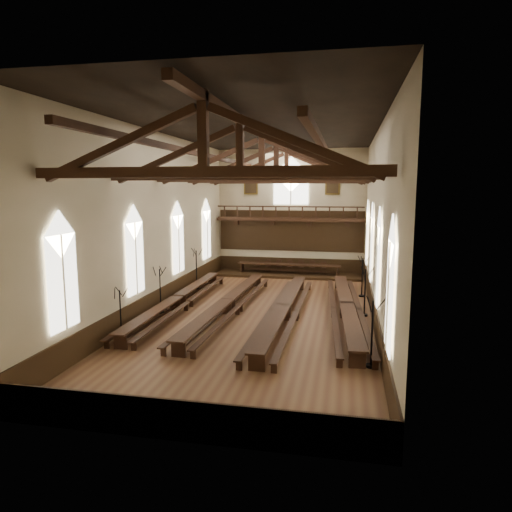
{
  "coord_description": "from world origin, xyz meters",
  "views": [
    {
      "loc": [
        4.46,
        -24.0,
        6.9
      ],
      "look_at": [
        -0.61,
        1.5,
        3.02
      ],
      "focal_mm": 32.0,
      "sensor_mm": 36.0,
      "label": 1
    }
  ],
  "objects_px": {
    "refectory_row_d": "(346,306)",
    "candelabrum_right_far": "(362,284)",
    "high_table": "(289,265)",
    "candelabrum_right_mid": "(365,301)",
    "refectory_row_b": "(228,302)",
    "candelabrum_left_far": "(197,277)",
    "refectory_row_a": "(178,299)",
    "candelabrum_left_mid": "(160,299)",
    "candelabrum_left_near": "(121,324)",
    "candelabrum_right_near": "(372,346)",
    "dais": "(289,275)",
    "refectory_row_c": "(284,308)"
  },
  "relations": [
    {
      "from": "high_table",
      "to": "candelabrum_right_mid",
      "type": "bearing_deg",
      "value": -62.71
    },
    {
      "from": "dais",
      "to": "candelabrum_left_far",
      "type": "xyz_separation_m",
      "value": [
        -5.61,
        -6.02,
        0.77
      ]
    },
    {
      "from": "refectory_row_b",
      "to": "candelabrum_left_far",
      "type": "bearing_deg",
      "value": 124.08
    },
    {
      "from": "dais",
      "to": "candelabrum_left_near",
      "type": "height_order",
      "value": "candelabrum_left_near"
    },
    {
      "from": "candelabrum_left_far",
      "to": "candelabrum_left_near",
      "type": "bearing_deg",
      "value": -90.0
    },
    {
      "from": "candelabrum_left_mid",
      "to": "candelabrum_right_far",
      "type": "relative_size",
      "value": 1.0
    },
    {
      "from": "candelabrum_left_far",
      "to": "candelabrum_right_far",
      "type": "relative_size",
      "value": 1.08
    },
    {
      "from": "refectory_row_d",
      "to": "candelabrum_right_far",
      "type": "relative_size",
      "value": 5.72
    },
    {
      "from": "refectory_row_a",
      "to": "candelabrum_right_mid",
      "type": "distance_m",
      "value": 10.53
    },
    {
      "from": "candelabrum_left_far",
      "to": "refectory_row_a",
      "type": "bearing_deg",
      "value": -83.41
    },
    {
      "from": "candelabrum_left_mid",
      "to": "candelabrum_left_far",
      "type": "bearing_deg",
      "value": 90.0
    },
    {
      "from": "refectory_row_c",
      "to": "refectory_row_d",
      "type": "relative_size",
      "value": 0.99
    },
    {
      "from": "candelabrum_left_mid",
      "to": "candelabrum_left_far",
      "type": "height_order",
      "value": "candelabrum_left_far"
    },
    {
      "from": "refectory_row_b",
      "to": "candelabrum_left_near",
      "type": "xyz_separation_m",
      "value": [
        -3.65,
        -5.4,
        0.17
      ]
    },
    {
      "from": "refectory_row_d",
      "to": "candelabrum_left_near",
      "type": "relative_size",
      "value": 6.17
    },
    {
      "from": "candelabrum_left_near",
      "to": "candelabrum_right_far",
      "type": "bearing_deg",
      "value": 44.02
    },
    {
      "from": "refectory_row_a",
      "to": "candelabrum_left_near",
      "type": "relative_size",
      "value": 5.92
    },
    {
      "from": "high_table",
      "to": "candelabrum_left_near",
      "type": "distance_m",
      "value": 17.71
    },
    {
      "from": "high_table",
      "to": "refectory_row_a",
      "type": "bearing_deg",
      "value": -114.37
    },
    {
      "from": "candelabrum_left_mid",
      "to": "candelabrum_right_near",
      "type": "height_order",
      "value": "candelabrum_right_near"
    },
    {
      "from": "refectory_row_c",
      "to": "refectory_row_d",
      "type": "height_order",
      "value": "refectory_row_d"
    },
    {
      "from": "candelabrum_left_near",
      "to": "refectory_row_d",
      "type": "bearing_deg",
      "value": 29.68
    },
    {
      "from": "refectory_row_d",
      "to": "candelabrum_right_near",
      "type": "height_order",
      "value": "candelabrum_right_near"
    },
    {
      "from": "dais",
      "to": "candelabrum_left_far",
      "type": "bearing_deg",
      "value": -133.02
    },
    {
      "from": "refectory_row_b",
      "to": "candelabrum_left_far",
      "type": "height_order",
      "value": "candelabrum_left_far"
    },
    {
      "from": "refectory_row_d",
      "to": "candelabrum_right_mid",
      "type": "bearing_deg",
      "value": 22.3
    },
    {
      "from": "refectory_row_d",
      "to": "candelabrum_right_near",
      "type": "bearing_deg",
      "value": -81.93
    },
    {
      "from": "refectory_row_b",
      "to": "candelabrum_right_far",
      "type": "xyz_separation_m",
      "value": [
        7.45,
        5.33,
        0.23
      ]
    },
    {
      "from": "refectory_row_b",
      "to": "candelabrum_left_mid",
      "type": "relative_size",
      "value": 5.62
    },
    {
      "from": "dais",
      "to": "high_table",
      "type": "distance_m",
      "value": 0.74
    },
    {
      "from": "refectory_row_d",
      "to": "candelabrum_left_near",
      "type": "bearing_deg",
      "value": -150.32
    },
    {
      "from": "dais",
      "to": "candelabrum_left_far",
      "type": "distance_m",
      "value": 8.26
    },
    {
      "from": "refectory_row_a",
      "to": "high_table",
      "type": "distance_m",
      "value": 12.19
    },
    {
      "from": "refectory_row_d",
      "to": "candelabrum_left_near",
      "type": "distance_m",
      "value": 11.65
    },
    {
      "from": "refectory_row_a",
      "to": "candelabrum_left_far",
      "type": "distance_m",
      "value": 5.12
    },
    {
      "from": "candelabrum_right_near",
      "to": "high_table",
      "type": "bearing_deg",
      "value": 106.98
    },
    {
      "from": "dais",
      "to": "candelabrum_right_mid",
      "type": "bearing_deg",
      "value": -62.71
    },
    {
      "from": "candelabrum_right_near",
      "to": "candelabrum_right_mid",
      "type": "bearing_deg",
      "value": 90.0
    },
    {
      "from": "refectory_row_d",
      "to": "candelabrum_right_far",
      "type": "height_order",
      "value": "candelabrum_right_far"
    },
    {
      "from": "dais",
      "to": "candelabrum_right_near",
      "type": "height_order",
      "value": "candelabrum_right_near"
    },
    {
      "from": "refectory_row_b",
      "to": "candelabrum_right_mid",
      "type": "bearing_deg",
      "value": 5.92
    },
    {
      "from": "refectory_row_a",
      "to": "refectory_row_c",
      "type": "relative_size",
      "value": 0.97
    },
    {
      "from": "refectory_row_d",
      "to": "high_table",
      "type": "height_order",
      "value": "high_table"
    },
    {
      "from": "high_table",
      "to": "candelabrum_left_near",
      "type": "xyz_separation_m",
      "value": [
        -5.61,
        -16.8,
        -0.09
      ]
    },
    {
      "from": "high_table",
      "to": "candelabrum_left_near",
      "type": "relative_size",
      "value": 3.35
    },
    {
      "from": "candelabrum_left_far",
      "to": "candelabrum_right_mid",
      "type": "height_order",
      "value": "candelabrum_left_far"
    },
    {
      "from": "high_table",
      "to": "dais",
      "type": "bearing_deg",
      "value": -89.1
    },
    {
      "from": "candelabrum_left_far",
      "to": "candelabrum_left_mid",
      "type": "bearing_deg",
      "value": -90.0
    },
    {
      "from": "refectory_row_b",
      "to": "dais",
      "type": "relative_size",
      "value": 1.3
    },
    {
      "from": "candelabrum_right_near",
      "to": "refectory_row_b",
      "type": "bearing_deg",
      "value": 138.67
    }
  ]
}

